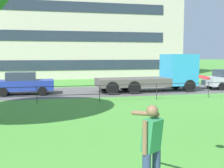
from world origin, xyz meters
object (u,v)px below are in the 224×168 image
object	(u,v)px
frisbee	(204,77)
flatbed_truck_right	(160,75)
person_thrower	(151,148)
apartment_building_background	(39,0)
car_blue_far_right	(23,83)

from	to	relation	value
frisbee	flatbed_truck_right	world-z (taller)	flatbed_truck_right
person_thrower	flatbed_truck_right	xyz separation A→B (m)	(6.59, 15.21, 0.25)
flatbed_truck_right	apartment_building_background	size ratio (longest dim) A/B	0.22
frisbee	apartment_building_background	xyz separation A→B (m)	(-3.73, 33.21, 7.45)
person_thrower	frisbee	size ratio (longest dim) A/B	5.06
frisbee	car_blue_far_right	xyz separation A→B (m)	(-4.88, 14.72, -1.41)
person_thrower	flatbed_truck_right	world-z (taller)	flatbed_truck_right
frisbee	flatbed_truck_right	bearing A→B (deg)	70.85
car_blue_far_right	flatbed_truck_right	xyz separation A→B (m)	(9.82, -0.49, 0.44)
frisbee	flatbed_truck_right	xyz separation A→B (m)	(4.94, 14.23, -0.97)
person_thrower	flatbed_truck_right	bearing A→B (deg)	66.57
flatbed_truck_right	apartment_building_background	xyz separation A→B (m)	(-8.68, 18.98, 8.42)
flatbed_truck_right	car_blue_far_right	bearing A→B (deg)	177.17
person_thrower	car_blue_far_right	size ratio (longest dim) A/B	0.44
person_thrower	flatbed_truck_right	size ratio (longest dim) A/B	0.24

